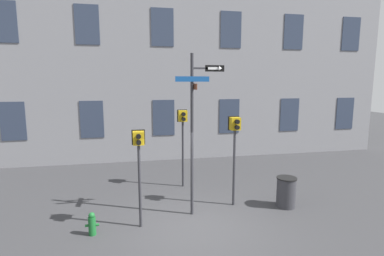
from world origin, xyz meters
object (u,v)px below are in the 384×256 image
object	(u,v)px
pedestrian_signal_right	(235,137)
pedestrian_signal_across	(183,127)
street_sign_pole	(195,123)
trash_bin	(286,192)
pedestrian_signal_left	(139,153)
fire_hydrant	(92,224)

from	to	relation	value
pedestrian_signal_right	pedestrian_signal_across	size ratio (longest dim) A/B	0.98
street_sign_pole	trash_bin	world-z (taller)	street_sign_pole
street_sign_pole	pedestrian_signal_right	xyz separation A→B (m)	(1.37, 0.40, -0.52)
trash_bin	pedestrian_signal_across	bearing A→B (deg)	138.99
pedestrian_signal_left	fire_hydrant	xyz separation A→B (m)	(-1.25, -0.21, -1.78)
street_sign_pole	pedestrian_signal_left	world-z (taller)	street_sign_pole
pedestrian_signal_across	pedestrian_signal_right	bearing A→B (deg)	-57.62
pedestrian_signal_right	fire_hydrant	world-z (taller)	pedestrian_signal_right
pedestrian_signal_left	pedestrian_signal_right	size ratio (longest dim) A/B	0.93
pedestrian_signal_left	fire_hydrant	bearing A→B (deg)	-170.46
street_sign_pole	pedestrian_signal_left	xyz separation A→B (m)	(-1.61, -0.49, -0.69)
pedestrian_signal_left	trash_bin	distance (m)	4.86
pedestrian_signal_right	street_sign_pole	bearing A→B (deg)	-163.66
street_sign_pole	pedestrian_signal_left	distance (m)	1.82
street_sign_pole	fire_hydrant	world-z (taller)	street_sign_pole
pedestrian_signal_left	fire_hydrant	size ratio (longest dim) A/B	4.37
fire_hydrant	trash_bin	xyz separation A→B (m)	(5.83, 0.64, 0.19)
street_sign_pole	trash_bin	bearing A→B (deg)	-1.16
street_sign_pole	trash_bin	size ratio (longest dim) A/B	4.91
street_sign_pole	pedestrian_signal_left	size ratio (longest dim) A/B	1.76
fire_hydrant	trash_bin	distance (m)	5.87
pedestrian_signal_across	trash_bin	distance (m)	4.23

